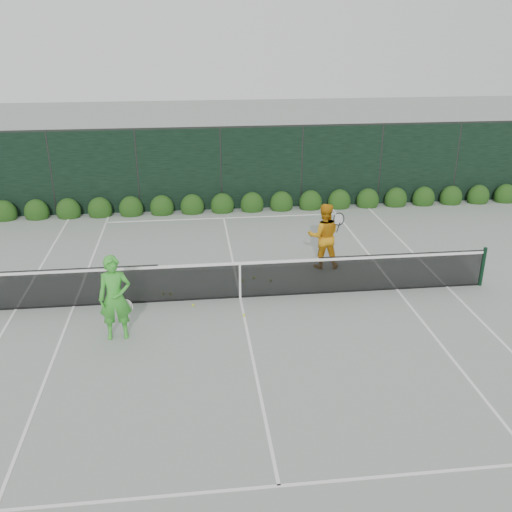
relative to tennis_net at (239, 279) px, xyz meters
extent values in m
plane|color=gray|center=(0.02, 0.00, -0.53)|extent=(80.00, 80.00, 0.00)
cylinder|color=black|center=(6.42, 0.00, 0.00)|extent=(0.10, 0.10, 1.07)
cube|color=black|center=(-4.18, 0.00, -0.02)|extent=(4.40, 0.01, 1.02)
cube|color=black|center=(0.02, 0.00, -0.05)|extent=(4.00, 0.01, 0.96)
cube|color=black|center=(4.22, 0.00, -0.02)|extent=(4.40, 0.01, 1.02)
cube|color=white|center=(0.02, 0.00, 0.41)|extent=(12.80, 0.03, 0.07)
cube|color=black|center=(0.02, 0.00, -0.51)|extent=(12.80, 0.02, 0.04)
cube|color=white|center=(0.02, 0.00, -0.07)|extent=(0.05, 0.03, 0.91)
imported|color=green|center=(-2.83, -1.62, 0.43)|extent=(0.73, 0.51, 1.93)
torus|color=silver|center=(-2.63, -1.52, 0.15)|extent=(0.30, 0.04, 0.30)
cylinder|color=black|center=(-2.63, -1.52, -0.09)|extent=(0.10, 0.03, 0.30)
imported|color=orange|center=(2.54, 1.70, 0.41)|extent=(0.97, 0.78, 1.88)
torus|color=black|center=(2.89, 1.50, 0.96)|extent=(0.30, 0.06, 0.30)
cylinder|color=black|center=(2.89, 1.50, 0.72)|extent=(0.10, 0.03, 0.30)
cube|color=white|center=(-5.46, 0.00, -0.53)|extent=(0.06, 23.77, 0.01)
cube|color=white|center=(5.51, 0.00, -0.53)|extent=(0.06, 23.77, 0.01)
cube|color=white|center=(-4.09, 0.00, -0.53)|extent=(0.06, 23.77, 0.01)
cube|color=white|center=(4.14, 0.00, -0.53)|extent=(0.06, 23.77, 0.01)
cube|color=white|center=(0.02, 11.88, -0.53)|extent=(11.03, 0.06, 0.01)
cube|color=white|center=(0.02, 6.40, -0.53)|extent=(8.23, 0.06, 0.01)
cube|color=white|center=(0.02, -6.40, -0.53)|extent=(8.23, 0.06, 0.01)
cube|color=white|center=(0.02, 0.00, -0.53)|extent=(0.06, 12.80, 0.01)
cube|color=black|center=(0.02, 7.50, 0.97)|extent=(32.00, 0.06, 3.00)
cube|color=#262826|center=(0.02, 7.50, 2.50)|extent=(32.00, 0.06, 0.06)
cylinder|color=#262826|center=(-5.98, 7.50, 0.97)|extent=(0.08, 0.08, 3.00)
cylinder|color=#262826|center=(-2.98, 7.50, 0.97)|extent=(0.08, 0.08, 3.00)
cylinder|color=#262826|center=(0.02, 7.50, 0.97)|extent=(0.08, 0.08, 3.00)
cylinder|color=#262826|center=(3.02, 7.50, 0.97)|extent=(0.08, 0.08, 3.00)
cylinder|color=#262826|center=(6.02, 7.50, 0.97)|extent=(0.08, 0.08, 3.00)
cylinder|color=#262826|center=(9.02, 7.50, 0.97)|extent=(0.08, 0.08, 3.00)
ellipsoid|color=#14330E|center=(-7.68, 7.15, -0.30)|extent=(0.86, 0.65, 0.94)
ellipsoid|color=#14330E|center=(-6.58, 7.15, -0.30)|extent=(0.86, 0.65, 0.94)
ellipsoid|color=#14330E|center=(-5.48, 7.15, -0.30)|extent=(0.86, 0.65, 0.94)
ellipsoid|color=#14330E|center=(-4.38, 7.15, -0.30)|extent=(0.86, 0.65, 0.94)
ellipsoid|color=#14330E|center=(-3.28, 7.15, -0.30)|extent=(0.86, 0.65, 0.94)
ellipsoid|color=#14330E|center=(-2.18, 7.15, -0.30)|extent=(0.86, 0.65, 0.94)
ellipsoid|color=#14330E|center=(-1.08, 7.15, -0.30)|extent=(0.86, 0.65, 0.94)
ellipsoid|color=#14330E|center=(0.02, 7.15, -0.30)|extent=(0.86, 0.65, 0.94)
ellipsoid|color=#14330E|center=(1.12, 7.15, -0.30)|extent=(0.86, 0.65, 0.94)
ellipsoid|color=#14330E|center=(2.22, 7.15, -0.30)|extent=(0.86, 0.65, 0.94)
ellipsoid|color=#14330E|center=(3.32, 7.15, -0.30)|extent=(0.86, 0.65, 0.94)
ellipsoid|color=#14330E|center=(4.42, 7.15, -0.30)|extent=(0.86, 0.65, 0.94)
ellipsoid|color=#14330E|center=(5.52, 7.15, -0.30)|extent=(0.86, 0.65, 0.94)
ellipsoid|color=#14330E|center=(6.62, 7.15, -0.30)|extent=(0.86, 0.65, 0.94)
ellipsoid|color=#14330E|center=(7.72, 7.15, -0.30)|extent=(0.86, 0.65, 0.94)
ellipsoid|color=#14330E|center=(8.82, 7.15, -0.30)|extent=(0.86, 0.65, 0.94)
ellipsoid|color=#14330E|center=(9.92, 7.15, -0.30)|extent=(0.86, 0.65, 0.94)
ellipsoid|color=#14330E|center=(11.02, 7.15, -0.30)|extent=(0.86, 0.65, 0.94)
sphere|color=#C4D72F|center=(0.17, 0.95, -0.50)|extent=(0.07, 0.07, 0.07)
sphere|color=#C4D72F|center=(0.03, -1.01, -0.50)|extent=(0.07, 0.07, 0.07)
sphere|color=#C4D72F|center=(0.50, 1.10, -0.50)|extent=(0.07, 0.07, 0.07)
sphere|color=#C4D72F|center=(-1.74, 0.36, -0.50)|extent=(0.07, 0.07, 0.07)
sphere|color=#C4D72F|center=(0.93, 0.88, -0.50)|extent=(0.07, 0.07, 0.07)
sphere|color=#C4D72F|center=(-1.17, -0.35, -0.50)|extent=(0.07, 0.07, 0.07)
sphere|color=#C4D72F|center=(-1.93, 0.40, -0.50)|extent=(0.07, 0.07, 0.07)
camera|label=1|loc=(-1.09, -12.93, 5.94)|focal=40.00mm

